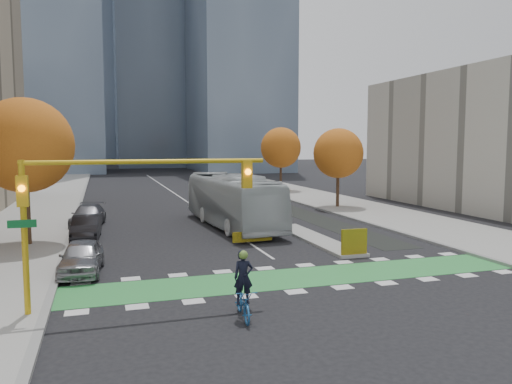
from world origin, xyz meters
TOP-DOWN VIEW (x-y plane):
  - ground at (0.00, 0.00)m, footprint 300.00×300.00m
  - sidewalk_west at (-13.50, 20.00)m, footprint 7.00×120.00m
  - sidewalk_east at (13.50, 20.00)m, footprint 7.00×120.00m
  - curb_west at (-10.00, 20.00)m, footprint 0.30×120.00m
  - curb_east at (10.00, 20.00)m, footprint 0.30×120.00m
  - bike_crossing at (0.00, 1.50)m, footprint 20.00×3.00m
  - centre_line at (0.00, 40.00)m, footprint 0.15×70.00m
  - bike_lane_paint at (7.50, 30.00)m, footprint 2.50×50.00m
  - median_island at (4.00, 9.00)m, footprint 1.60×10.00m
  - hazard_board at (4.00, 4.20)m, footprint 1.40×0.12m
  - tower_ne at (20.00, 85.00)m, footprint 18.00×24.00m
  - tower_far at (-4.00, 140.00)m, footprint 26.00×26.00m
  - tree_west at (-12.00, 12.00)m, footprint 5.20×5.20m
  - tree_east_near at (12.00, 22.00)m, footprint 4.40×4.40m
  - tree_east_far at (12.50, 38.00)m, footprint 4.80×4.80m
  - traffic_signal_west at (-7.93, -0.51)m, footprint 8.53×0.56m
  - cyclist at (-3.75, -2.63)m, footprint 0.84×2.01m
  - bus at (0.52, 15.14)m, footprint 3.92×13.16m
  - parked_car_a at (-9.00, 5.00)m, footprint 2.08×4.43m
  - parked_car_b at (-9.00, 13.26)m, footprint 1.78×4.45m
  - parked_car_c at (-9.00, 18.26)m, footprint 2.62×5.25m

SIDE VIEW (x-z plane):
  - ground at x=0.00m, z-range 0.00..0.00m
  - centre_line at x=0.00m, z-range 0.00..0.01m
  - bike_lane_paint at x=7.50m, z-range 0.00..0.01m
  - bike_crossing at x=0.00m, z-range 0.00..0.01m
  - sidewalk_west at x=-13.50m, z-range 0.00..0.15m
  - sidewalk_east at x=13.50m, z-range 0.00..0.15m
  - curb_west at x=-10.00m, z-range -0.01..0.15m
  - curb_east at x=10.00m, z-range -0.01..0.15m
  - median_island at x=4.00m, z-range 0.00..0.16m
  - parked_car_b at x=-9.00m, z-range 0.00..1.44m
  - parked_car_a at x=-9.00m, z-range 0.00..1.46m
  - parked_car_c at x=-9.00m, z-range 0.00..1.47m
  - cyclist at x=-3.75m, z-range -0.38..1.89m
  - hazard_board at x=4.00m, z-range 0.15..1.45m
  - bus at x=0.52m, z-range 0.00..3.62m
  - traffic_signal_west at x=-7.93m, z-range 1.43..6.63m
  - tree_east_near at x=12.00m, z-range 1.33..8.40m
  - tree_east_far at x=12.50m, z-range 1.42..9.07m
  - tree_west at x=-12.00m, z-range 1.50..9.73m
  - tower_ne at x=20.00m, z-range 0.00..60.00m
  - tower_far at x=-4.00m, z-range 0.00..80.00m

